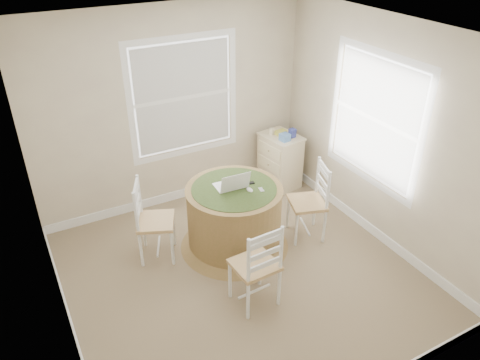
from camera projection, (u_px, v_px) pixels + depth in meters
room at (248, 161)px, 4.70m from camera, size 3.64×3.64×2.64m
round_table at (234, 215)px, 5.40m from camera, size 1.28×1.28×0.79m
chair_left at (156, 221)px, 5.22m from camera, size 0.53×0.54×0.95m
chair_near at (255, 264)px, 4.59m from camera, size 0.44×0.42×0.95m
chair_right at (307, 202)px, 5.56m from camera, size 0.51×0.52×0.95m
laptop at (231, 185)px, 5.23m from camera, size 0.36×0.32×0.24m
mouse at (250, 190)px, 5.18m from camera, size 0.08×0.11×0.03m
phone at (261, 190)px, 5.19m from camera, size 0.06×0.10×0.02m
keys at (252, 183)px, 5.31m from camera, size 0.07×0.06×0.02m
corner_chest at (280, 160)px, 6.66m from camera, size 0.51×0.64×0.77m
tissue_box at (285, 137)px, 6.31m from camera, size 0.14×0.14×0.10m
box_yellow at (281, 132)px, 6.49m from camera, size 0.16×0.12×0.06m
box_blue at (292, 133)px, 6.40m from camera, size 0.09×0.09×0.12m
cup_cream at (272, 131)px, 6.49m from camera, size 0.07×0.07×0.09m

